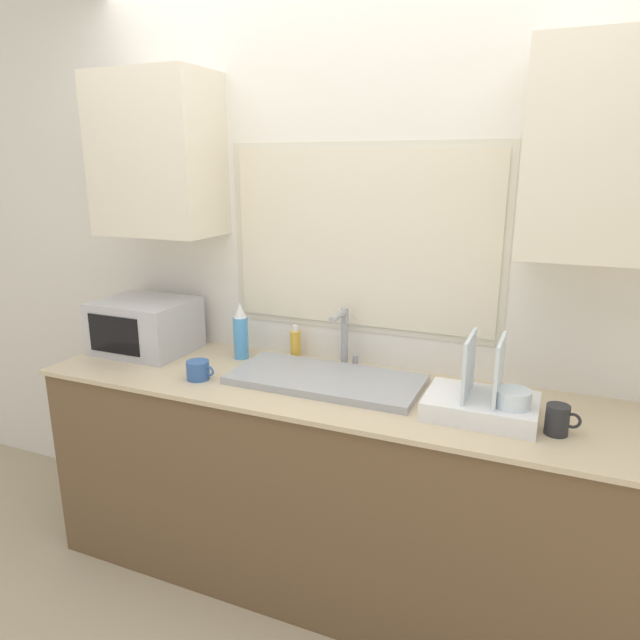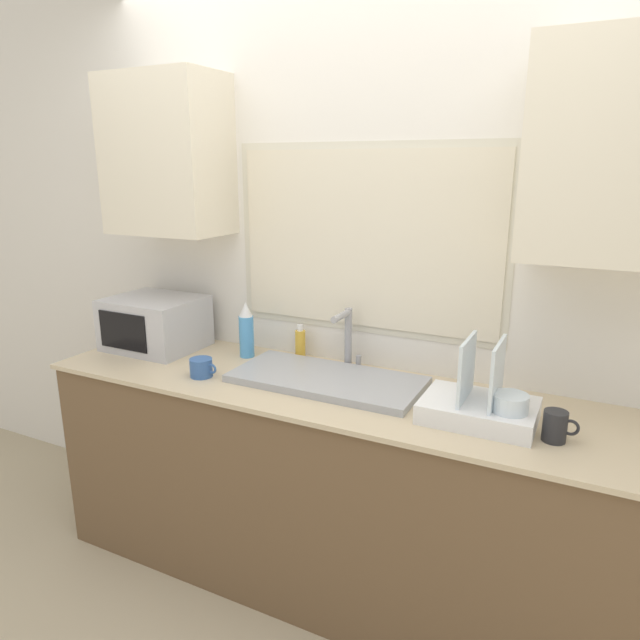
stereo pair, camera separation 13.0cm
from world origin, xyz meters
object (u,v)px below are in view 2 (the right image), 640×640
(faucet, at_px, (347,334))
(spray_bottle, at_px, (246,331))
(dish_rack, at_px, (482,405))
(microwave, at_px, (155,323))
(mug_near_sink, at_px, (201,368))
(soap_bottle, at_px, (300,344))

(faucet, height_order, spray_bottle, faucet)
(faucet, height_order, dish_rack, dish_rack)
(microwave, relative_size, mug_near_sink, 3.41)
(microwave, bearing_deg, spray_bottle, 10.14)
(faucet, relative_size, spray_bottle, 1.02)
(microwave, xyz_separation_m, spray_bottle, (0.47, 0.08, 0.00))
(spray_bottle, relative_size, mug_near_sink, 2.08)
(faucet, xyz_separation_m, spray_bottle, (-0.48, -0.06, -0.03))
(soap_bottle, distance_m, mug_near_sink, 0.47)
(soap_bottle, height_order, mug_near_sink, soap_bottle)
(microwave, height_order, dish_rack, dish_rack)
(faucet, bearing_deg, mug_near_sink, -144.42)
(soap_bottle, bearing_deg, microwave, -166.28)
(dish_rack, xyz_separation_m, soap_bottle, (-0.88, 0.30, 0.01))
(faucet, height_order, microwave, faucet)
(dish_rack, height_order, mug_near_sink, dish_rack)
(faucet, bearing_deg, soap_bottle, 173.06)
(mug_near_sink, bearing_deg, faucet, 35.58)
(microwave, bearing_deg, mug_near_sink, -26.31)
(microwave, bearing_deg, soap_bottle, 13.72)
(dish_rack, relative_size, spray_bottle, 1.48)
(spray_bottle, xyz_separation_m, mug_near_sink, (-0.02, -0.30, -0.09))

